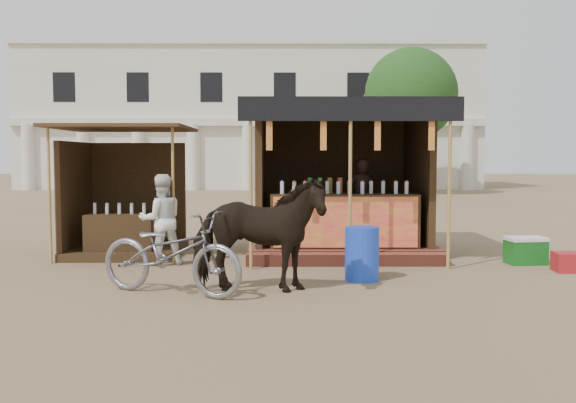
{
  "coord_description": "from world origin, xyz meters",
  "views": [
    {
      "loc": [
        -0.07,
        -8.74,
        1.82
      ],
      "look_at": [
        0.0,
        1.6,
        1.1
      ],
      "focal_mm": 40.0,
      "sensor_mm": 36.0,
      "label": 1
    }
  ],
  "objects": [
    {
      "name": "tree",
      "position": [
        5.81,
        22.14,
        4.63
      ],
      "size": [
        4.5,
        4.4,
        7.0
      ],
      "color": "#382314",
      "rests_on": "ground"
    },
    {
      "name": "cooler",
      "position": [
        4.05,
        2.05,
        0.23
      ],
      "size": [
        0.69,
        0.51,
        0.46
      ],
      "color": "#16651D",
      "rests_on": "ground"
    },
    {
      "name": "motorbike",
      "position": [
        -1.56,
        -0.34,
        0.56
      ],
      "size": [
        2.24,
        1.53,
        1.11
      ],
      "primitive_type": "imported",
      "rotation": [
        0.0,
        0.0,
        1.16
      ],
      "color": "gray",
      "rests_on": "ground"
    },
    {
      "name": "background_building",
      "position": [
        -2.0,
        29.94,
        3.98
      ],
      "size": [
        26.0,
        7.45,
        8.18
      ],
      "color": "silver",
      "rests_on": "ground"
    },
    {
      "name": "red_crate",
      "position": [
        4.44,
        1.31,
        0.15
      ],
      "size": [
        0.45,
        0.45,
        0.31
      ],
      "primitive_type": "cube",
      "rotation": [
        0.0,
        0.0,
        -0.09
      ],
      "color": "maroon",
      "rests_on": "ground"
    },
    {
      "name": "ground",
      "position": [
        0.0,
        0.0,
        0.0
      ],
      "size": [
        120.0,
        120.0,
        0.0
      ],
      "primitive_type": "plane",
      "color": "#846B4C",
      "rests_on": "ground"
    },
    {
      "name": "blue_barrel",
      "position": [
        1.08,
        0.62,
        0.4
      ],
      "size": [
        0.65,
        0.65,
        0.79
      ],
      "primitive_type": "cylinder",
      "rotation": [
        0.0,
        0.0,
        -0.37
      ],
      "color": "blue",
      "rests_on": "ground"
    },
    {
      "name": "cow",
      "position": [
        -0.42,
        -0.21,
        0.78
      ],
      "size": [
        1.89,
        0.95,
        1.56
      ],
      "primitive_type": "imported",
      "rotation": [
        0.0,
        0.0,
        1.51
      ],
      "color": "black",
      "rests_on": "ground"
    },
    {
      "name": "bystander",
      "position": [
        -2.13,
        2.0,
        0.77
      ],
      "size": [
        0.9,
        0.81,
        1.53
      ],
      "primitive_type": "imported",
      "rotation": [
        0.0,
        0.0,
        3.5
      ],
      "color": "white",
      "rests_on": "ground"
    },
    {
      "name": "secondary_stall",
      "position": [
        -3.17,
        3.24,
        0.85
      ],
      "size": [
        2.4,
        2.4,
        2.38
      ],
      "color": "#3A2815",
      "rests_on": "ground"
    },
    {
      "name": "main_stall",
      "position": [
        1.02,
        3.36,
        1.02
      ],
      "size": [
        3.6,
        3.61,
        2.78
      ],
      "color": "brown",
      "rests_on": "ground"
    }
  ]
}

